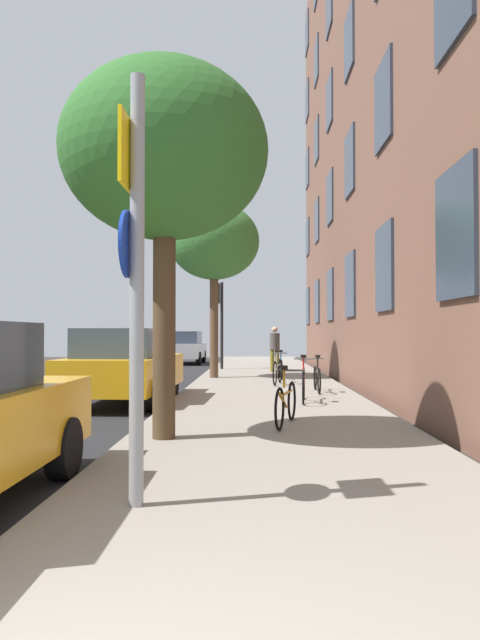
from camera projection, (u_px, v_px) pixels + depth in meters
name	position (u px, v px, depth m)	size (l,w,h in m)	color
ground_plane	(143.00, 387.00, 16.55)	(41.80, 41.80, 0.00)	#332D28
road_asphalt	(70.00, 387.00, 16.60)	(7.00, 38.00, 0.01)	#232326
sidewalk	(266.00, 385.00, 16.47)	(4.20, 38.00, 0.12)	gray
building_facade	(359.00, 65.00, 16.12)	(0.56, 27.00, 17.96)	brown
sign_post	(134.00, 262.00, 4.79)	(0.16, 0.60, 3.56)	gray
traffic_light	(219.00, 309.00, 23.13)	(0.43, 0.24, 3.45)	black
tree_near	(165.00, 154.00, 7.88)	(2.82, 2.82, 5.08)	#4C3823
tree_far	(214.00, 242.00, 18.64)	(2.90, 2.90, 5.60)	brown
bicycle_0	(286.00, 402.00, 8.89)	(0.54, 1.65, 0.92)	black
bicycle_1	(304.00, 383.00, 11.95)	(0.42, 1.67, 0.97)	black
bicycle_2	(317.00, 378.00, 13.94)	(0.42, 1.65, 0.89)	black
bicycle_3	(277.00, 371.00, 16.10)	(0.47, 1.61, 0.95)	black
bicycle_4	(281.00, 368.00, 18.03)	(0.42, 1.60, 0.90)	black
pedestrian_0	(275.00, 346.00, 21.46)	(0.52, 0.52, 1.66)	olive
car_1	(124.00, 365.00, 12.51)	(2.04, 4.17, 1.62)	orange
car_2	(186.00, 347.00, 29.04)	(1.77, 4.20, 1.62)	#B7B7BC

